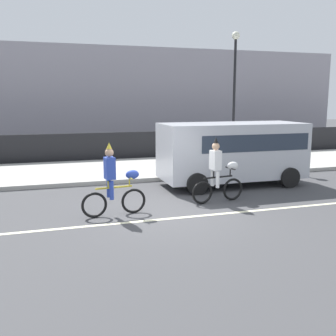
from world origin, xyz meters
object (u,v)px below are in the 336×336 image
parade_cyclist_cobalt (114,184)px  street_lamp_post (235,77)px  parked_van_silver (234,149)px  parade_cyclist_zebra (219,174)px

parade_cyclist_cobalt → street_lamp_post: (6.79, 6.90, 3.15)m
parade_cyclist_cobalt → parked_van_silver: bearing=28.2°
parade_cyclist_cobalt → parade_cyclist_zebra: 3.17m
parade_cyclist_cobalt → parked_van_silver: 5.29m
street_lamp_post → parked_van_silver: bearing=-116.0°
parked_van_silver → street_lamp_post: 5.60m
parade_cyclist_zebra → street_lamp_post: street_lamp_post is taller
parade_cyclist_zebra → street_lamp_post: 8.05m
parade_cyclist_zebra → parked_van_silver: 2.58m
parade_cyclist_zebra → parked_van_silver: parked_van_silver is taller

